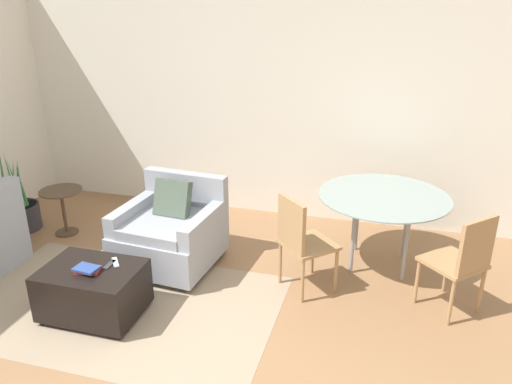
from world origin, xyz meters
The scene contains 12 objects.
wall_back centered at (0.00, 3.34, 1.38)m, with size 12.00×0.06×2.75m.
area_rug centered at (-0.68, 1.03, 0.00)m, with size 2.68×1.67×0.01m.
armchair centered at (-0.55, 1.83, 0.34)m, with size 0.95×0.96×0.85m.
ottoman centered at (-0.81, 0.87, 0.24)m, with size 0.78×0.57×0.44m.
book_stack centered at (-0.80, 0.81, 0.46)m, with size 0.21×0.17×0.05m.
tv_remote_primary centered at (-0.66, 1.00, 0.44)m, with size 0.14×0.16×0.01m.
tv_remote_secondary centered at (-0.69, 0.96, 0.44)m, with size 0.04×0.14×0.01m.
potted_plant centered at (-2.53, 2.09, 0.21)m, with size 0.41×0.41×1.03m.
side_table centered at (-1.97, 2.12, 0.37)m, with size 0.45×0.45×0.52m.
dining_table centered at (1.41, 2.35, 0.67)m, with size 1.23×1.23×0.73m.
dining_chair_near_left centered at (0.75, 1.69, 0.52)m, with size 0.59×0.59×0.90m.
dining_chair_near_right centered at (2.07, 1.69, 0.52)m, with size 0.59×0.59×0.90m.
Camera 1 is at (1.42, -2.15, 2.49)m, focal length 35.00 mm.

